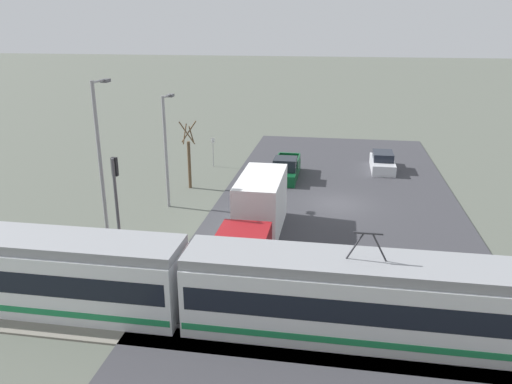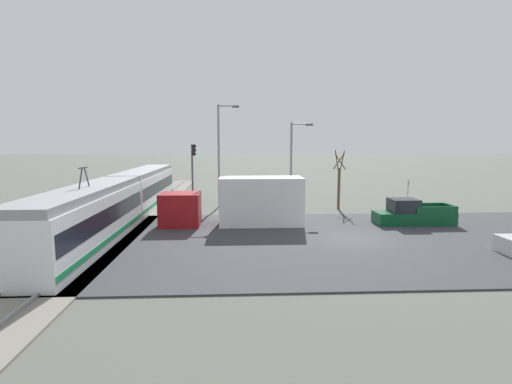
# 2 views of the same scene
# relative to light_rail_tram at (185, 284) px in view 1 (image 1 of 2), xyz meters

# --- Properties ---
(ground_plane) EXTENTS (320.00, 320.00, 0.00)m
(ground_plane) POSITION_rel_light_rail_tram_xyz_m (-6.19, -15.31, -1.70)
(ground_plane) COLOR #565B51
(road_surface) EXTENTS (16.72, 41.85, 0.08)m
(road_surface) POSITION_rel_light_rail_tram_xyz_m (-6.19, -15.31, -1.66)
(road_surface) COLOR #38383D
(road_surface) RESTS_ON ground
(rail_bed) EXTENTS (73.17, 4.40, 0.22)m
(rail_bed) POSITION_rel_light_rail_tram_xyz_m (-6.19, -0.00, -1.66)
(rail_bed) COLOR gray
(rail_bed) RESTS_ON ground
(light_rail_tram) EXTENTS (28.72, 2.77, 4.48)m
(light_rail_tram) POSITION_rel_light_rail_tram_xyz_m (0.00, 0.00, 0.00)
(light_rail_tram) COLOR white
(light_rail_tram) RESTS_ON ground
(box_truck) EXTENTS (2.51, 9.95, 3.37)m
(box_truck) POSITION_rel_light_rail_tram_xyz_m (-1.63, -8.70, -0.07)
(box_truck) COLOR maroon
(box_truck) RESTS_ON ground
(pickup_truck) EXTENTS (1.92, 5.52, 1.81)m
(pickup_truck) POSITION_rel_light_rail_tram_xyz_m (-1.98, -20.87, -0.94)
(pickup_truck) COLOR #0C4723
(pickup_truck) RESTS_ON ground
(sedan_car_0) EXTENTS (1.89, 4.67, 1.54)m
(sedan_car_0) POSITION_rel_light_rail_tram_xyz_m (-9.84, -24.57, -0.99)
(sedan_car_0) COLOR silver
(sedan_car_0) RESTS_ON ground
(traffic_light_pole) EXTENTS (0.28, 0.47, 5.68)m
(traffic_light_pole) POSITION_rel_light_rail_tram_xyz_m (4.92, -4.66, 1.95)
(traffic_light_pole) COLOR #47474C
(traffic_light_pole) RESTS_ON ground
(street_tree) EXTENTS (1.21, 1.01, 5.15)m
(street_tree) POSITION_rel_light_rail_tram_xyz_m (4.99, -17.35, 0.64)
(street_tree) COLOR brown
(street_tree) RESTS_ON ground
(street_lamp_near_crossing) EXTENTS (0.36, 1.95, 7.55)m
(street_lamp_near_crossing) POSITION_rel_light_rail_tram_xyz_m (5.25, -13.36, 2.69)
(street_lamp_near_crossing) COLOR gray
(street_lamp_near_crossing) RESTS_ON ground
(street_lamp_mid_block) EXTENTS (0.36, 1.95, 9.18)m
(street_lamp_mid_block) POSITION_rel_light_rail_tram_xyz_m (6.71, -6.96, 3.53)
(street_lamp_mid_block) COLOR gray
(street_lamp_mid_block) RESTS_ON ground
(no_parking_sign) EXTENTS (0.32, 0.08, 2.55)m
(no_parking_sign) POSITION_rel_light_rail_tram_xyz_m (4.69, -23.45, -0.16)
(no_parking_sign) COLOR gray
(no_parking_sign) RESTS_ON ground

